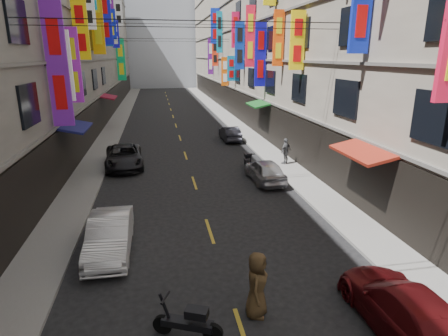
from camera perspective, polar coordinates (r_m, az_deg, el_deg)
name	(u,v)px	position (r m, az deg, el deg)	size (l,w,h in m)	color
sidewalk_left	(114,127)	(38.30, -16.38, 6.02)	(2.00, 90.00, 0.12)	slate
sidewalk_right	(234,123)	(38.87, 1.59, 6.84)	(2.00, 90.00, 0.12)	slate
building_row_left	(35,23)	(38.93, -26.88, 19.10)	(10.14, 90.00, 19.00)	gray
building_row_right	(294,27)	(40.06, 10.68, 20.40)	(10.14, 90.00, 19.00)	#A99E8D
haze_block	(161,36)	(87.61, -9.55, 19.29)	(18.00, 8.00, 22.00)	#A8AFBB
shop_signage	(171,25)	(31.22, -8.05, 20.83)	(14.00, 55.00, 11.89)	#101FC2
street_awnings	(168,123)	(21.81, -8.59, 6.72)	(13.99, 35.20, 0.41)	#155025
overhead_cables	(181,22)	(25.64, -6.50, 21.28)	(14.00, 38.04, 1.24)	black
lane_markings	(178,131)	(35.18, -7.06, 5.59)	(0.12, 80.20, 0.01)	gold
scooter_crossing	(189,322)	(9.96, -5.43, -22.35)	(1.70, 0.87, 1.14)	black
scooter_far_right	(248,161)	(23.23, 3.72, 1.01)	(0.50, 1.80, 1.14)	black
car_left_mid	(110,235)	(13.96, -17.01, -9.75)	(1.41, 4.04, 1.33)	silver
car_left_far	(124,157)	(24.23, -14.99, 1.69)	(2.22, 4.83, 1.34)	black
car_right_near	(406,310)	(10.93, 25.95, -18.88)	(1.82, 4.48, 1.30)	#5F1013
car_right_mid	(265,170)	(20.79, 6.24, -0.37)	(1.52, 3.77, 1.28)	#B5B5BA
car_right_far	(230,134)	(30.87, 0.91, 5.27)	(1.25, 3.59, 1.18)	#222128
pedestrian_rfar	(286,151)	(23.97, 9.38, 2.57)	(0.97, 0.55, 1.65)	#5A5A5D
pedestrian_crossing	(257,285)	(10.37, 5.04, -17.31)	(0.90, 0.61, 1.84)	#49351D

